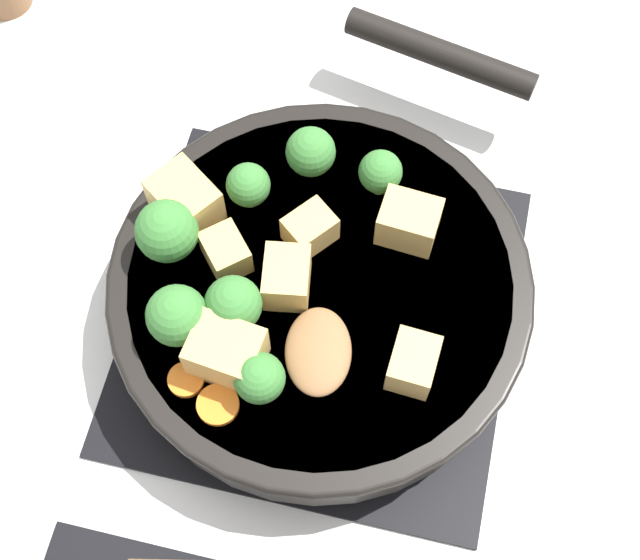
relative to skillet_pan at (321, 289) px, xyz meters
name	(u,v)px	position (x,y,z in m)	size (l,w,h in m)	color
ground_plane	(320,319)	(0.00, 0.00, -0.06)	(2.40, 2.40, 0.00)	silver
front_burner_grate	(320,313)	(0.00, 0.00, -0.04)	(0.31, 0.31, 0.03)	black
skillet_pan	(321,289)	(0.00, 0.00, 0.00)	(0.32, 0.43, 0.05)	black
wooden_spoon	(315,474)	(-0.03, 0.15, 0.03)	(0.24, 0.22, 0.02)	brown
tofu_cube_center_large	(185,201)	(0.11, -0.03, 0.04)	(0.05, 0.04, 0.04)	tan
tofu_cube_near_handle	(409,222)	(-0.06, -0.05, 0.04)	(0.04, 0.03, 0.03)	tan
tofu_cube_east_chunk	(225,254)	(0.07, 0.00, 0.04)	(0.04, 0.03, 0.03)	tan
tofu_cube_west_chunk	(287,278)	(0.02, 0.01, 0.04)	(0.04, 0.03, 0.03)	tan
tofu_cube_back_piece	(226,353)	(0.05, 0.08, 0.04)	(0.05, 0.04, 0.04)	tan
tofu_cube_front_piece	(310,229)	(0.02, -0.03, 0.04)	(0.04, 0.03, 0.03)	tan
tofu_cube_mid_small	(413,363)	(-0.08, 0.06, 0.04)	(0.04, 0.03, 0.03)	tan
broccoli_floret_near_spoon	(165,237)	(0.12, 0.01, 0.05)	(0.05, 0.05, 0.05)	#709956
broccoli_floret_center_top	(248,185)	(0.07, -0.05, 0.05)	(0.03, 0.03, 0.04)	#709956
broccoli_floret_east_rim	(311,152)	(0.03, -0.09, 0.05)	(0.04, 0.04, 0.05)	#709956
broccoli_floret_west_rim	(380,172)	(-0.03, -0.09, 0.05)	(0.03, 0.03, 0.04)	#709956
broccoli_floret_north_edge	(233,304)	(0.05, 0.05, 0.05)	(0.04, 0.04, 0.05)	#709956
broccoli_floret_south_cluster	(259,378)	(0.02, 0.09, 0.05)	(0.04, 0.04, 0.04)	#709956
broccoli_floret_mid_floret	(177,316)	(0.09, 0.06, 0.05)	(0.04, 0.04, 0.05)	#709956
carrot_slice_orange_thin	(186,380)	(0.08, 0.10, 0.02)	(0.03, 0.03, 0.01)	orange
carrot_slice_near_center	(218,405)	(0.05, 0.11, 0.02)	(0.03, 0.03, 0.01)	orange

